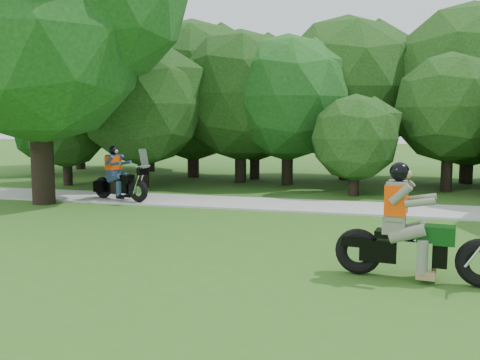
# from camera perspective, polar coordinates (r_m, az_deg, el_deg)

# --- Properties ---
(ground) EXTENTS (100.00, 100.00, 0.00)m
(ground) POSITION_cam_1_polar(r_m,az_deg,el_deg) (8.04, 17.89, -12.67)
(ground) COLOR #38611B
(ground) RESTS_ON ground
(walkway) EXTENTS (60.00, 2.20, 0.06)m
(walkway) POSITION_cam_1_polar(r_m,az_deg,el_deg) (15.81, 16.56, -3.07)
(walkway) COLOR #A4A49F
(walkway) RESTS_ON ground
(tree_line) EXTENTS (39.45, 12.35, 7.76)m
(tree_line) POSITION_cam_1_polar(r_m,az_deg,el_deg) (22.11, 19.34, 8.82)
(tree_line) COLOR black
(tree_line) RESTS_ON ground
(big_tree_west) EXTENTS (8.64, 6.56, 9.96)m
(big_tree_west) POSITION_cam_1_polar(r_m,az_deg,el_deg) (17.90, -20.34, 16.33)
(big_tree_west) COLOR black
(big_tree_west) RESTS_ON ground
(chopper_motorcycle) EXTENTS (2.68, 0.84, 1.91)m
(chopper_motorcycle) POSITION_cam_1_polar(r_m,az_deg,el_deg) (9.08, 17.64, -5.81)
(chopper_motorcycle) COLOR black
(chopper_motorcycle) RESTS_ON ground
(touring_motorcycle) EXTENTS (2.18, 1.13, 1.70)m
(touring_motorcycle) POSITION_cam_1_polar(r_m,az_deg,el_deg) (17.17, -12.99, -0.03)
(touring_motorcycle) COLOR black
(touring_motorcycle) RESTS_ON walkway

